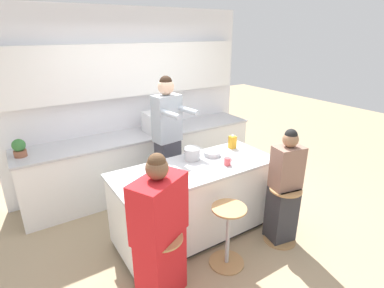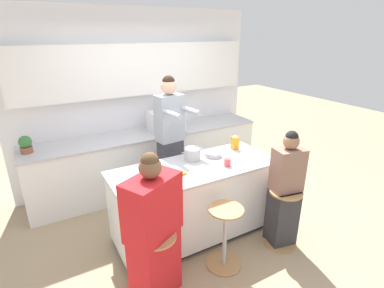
{
  "view_description": "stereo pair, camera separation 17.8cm",
  "coord_description": "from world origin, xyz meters",
  "px_view_note": "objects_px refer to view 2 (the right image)",
  "views": [
    {
      "loc": [
        -1.72,
        -2.58,
        2.37
      ],
      "look_at": [
        0.0,
        0.08,
        1.16
      ],
      "focal_mm": 28.0,
      "sensor_mm": 36.0,
      "label": 1
    },
    {
      "loc": [
        -1.57,
        -2.68,
        2.37
      ],
      "look_at": [
        0.0,
        0.08,
        1.16
      ],
      "focal_mm": 28.0,
      "sensor_mm": 36.0,
      "label": 2
    }
  ],
  "objects_px": {
    "bar_stool_leftmost": "(157,266)",
    "bar_stool_center": "(225,236)",
    "kitchen_island": "(195,201)",
    "coffee_cup_near": "(227,162)",
    "person_seated_near": "(285,194)",
    "banana_bunch": "(181,173)",
    "person_cooking": "(170,144)",
    "fruit_bowl": "(213,154)",
    "microwave": "(166,121)",
    "bar_stool_rightmost": "(283,217)",
    "person_wrapped_blanket": "(154,235)",
    "juice_carton": "(235,143)",
    "cooking_pot": "(193,154)",
    "potted_plant": "(26,144)"
  },
  "relations": [
    {
      "from": "bar_stool_leftmost",
      "to": "person_cooking",
      "type": "bearing_deg",
      "value": 59.5
    },
    {
      "from": "person_wrapped_blanket",
      "to": "fruit_bowl",
      "type": "xyz_separation_m",
      "value": [
        1.13,
        0.78,
        0.25
      ]
    },
    {
      "from": "person_seated_near",
      "to": "banana_bunch",
      "type": "distance_m",
      "value": 1.2
    },
    {
      "from": "bar_stool_center",
      "to": "coffee_cup_near",
      "type": "height_order",
      "value": "coffee_cup_near"
    },
    {
      "from": "bar_stool_leftmost",
      "to": "person_wrapped_blanket",
      "type": "xyz_separation_m",
      "value": [
        -0.01,
        0.03,
        0.32
      ]
    },
    {
      "from": "bar_stool_rightmost",
      "to": "fruit_bowl",
      "type": "xyz_separation_m",
      "value": [
        -0.43,
        0.82,
        0.57
      ]
    },
    {
      "from": "kitchen_island",
      "to": "bar_stool_rightmost",
      "type": "distance_m",
      "value": 1.03
    },
    {
      "from": "bar_stool_rightmost",
      "to": "juice_carton",
      "type": "relative_size",
      "value": 3.88
    },
    {
      "from": "bar_stool_rightmost",
      "to": "juice_carton",
      "type": "height_order",
      "value": "juice_carton"
    },
    {
      "from": "kitchen_island",
      "to": "potted_plant",
      "type": "relative_size",
      "value": 8.65
    },
    {
      "from": "coffee_cup_near",
      "to": "cooking_pot",
      "type": "bearing_deg",
      "value": 125.46
    },
    {
      "from": "person_cooking",
      "to": "bar_stool_rightmost",
      "type": "bearing_deg",
      "value": -69.14
    },
    {
      "from": "bar_stool_leftmost",
      "to": "microwave",
      "type": "distance_m",
      "value": 2.4
    },
    {
      "from": "person_wrapped_blanket",
      "to": "bar_stool_leftmost",
      "type": "bearing_deg",
      "value": -104.45
    },
    {
      "from": "fruit_bowl",
      "to": "microwave",
      "type": "height_order",
      "value": "microwave"
    },
    {
      "from": "bar_stool_center",
      "to": "coffee_cup_near",
      "type": "relative_size",
      "value": 6.36
    },
    {
      "from": "fruit_bowl",
      "to": "potted_plant",
      "type": "xyz_separation_m",
      "value": [
        -2.0,
        1.28,
        0.08
      ]
    },
    {
      "from": "bar_stool_leftmost",
      "to": "cooking_pot",
      "type": "distance_m",
      "value": 1.35
    },
    {
      "from": "bar_stool_rightmost",
      "to": "person_wrapped_blanket",
      "type": "relative_size",
      "value": 0.47
    },
    {
      "from": "person_seated_near",
      "to": "fruit_bowl",
      "type": "distance_m",
      "value": 0.95
    },
    {
      "from": "kitchen_island",
      "to": "bar_stool_center",
      "type": "xyz_separation_m",
      "value": [
        0.0,
        -0.61,
        -0.09
      ]
    },
    {
      "from": "fruit_bowl",
      "to": "banana_bunch",
      "type": "height_order",
      "value": "fruit_bowl"
    },
    {
      "from": "kitchen_island",
      "to": "coffee_cup_near",
      "type": "distance_m",
      "value": 0.62
    },
    {
      "from": "person_wrapped_blanket",
      "to": "microwave",
      "type": "xyz_separation_m",
      "value": [
        1.07,
        2.01,
        0.37
      ]
    },
    {
      "from": "person_cooking",
      "to": "bar_stool_leftmost",
      "type": "bearing_deg",
      "value": -127.59
    },
    {
      "from": "person_seated_near",
      "to": "potted_plant",
      "type": "distance_m",
      "value": 3.23
    },
    {
      "from": "bar_stool_center",
      "to": "person_wrapped_blanket",
      "type": "distance_m",
      "value": 0.85
    },
    {
      "from": "person_cooking",
      "to": "fruit_bowl",
      "type": "xyz_separation_m",
      "value": [
        0.31,
        -0.58,
        -0.0
      ]
    },
    {
      "from": "bar_stool_center",
      "to": "cooking_pot",
      "type": "xyz_separation_m",
      "value": [
        0.07,
        0.81,
        0.62
      ]
    },
    {
      "from": "kitchen_island",
      "to": "bar_stool_leftmost",
      "type": "xyz_separation_m",
      "value": [
        -0.78,
        -0.66,
        -0.09
      ]
    },
    {
      "from": "bar_stool_center",
      "to": "banana_bunch",
      "type": "xyz_separation_m",
      "value": [
        -0.23,
        0.51,
        0.56
      ]
    },
    {
      "from": "bar_stool_rightmost",
      "to": "cooking_pot",
      "type": "xyz_separation_m",
      "value": [
        -0.71,
        0.86,
        0.62
      ]
    },
    {
      "from": "banana_bunch",
      "to": "bar_stool_rightmost",
      "type": "bearing_deg",
      "value": -28.99
    },
    {
      "from": "coffee_cup_near",
      "to": "banana_bunch",
      "type": "height_order",
      "value": "coffee_cup_near"
    },
    {
      "from": "juice_carton",
      "to": "bar_stool_center",
      "type": "bearing_deg",
      "value": -130.94
    },
    {
      "from": "microwave",
      "to": "potted_plant",
      "type": "height_order",
      "value": "microwave"
    },
    {
      "from": "bar_stool_rightmost",
      "to": "coffee_cup_near",
      "type": "relative_size",
      "value": 6.36
    },
    {
      "from": "person_cooking",
      "to": "banana_bunch",
      "type": "distance_m",
      "value": 0.88
    },
    {
      "from": "person_wrapped_blanket",
      "to": "banana_bunch",
      "type": "bearing_deg",
      "value": 16.65
    },
    {
      "from": "bar_stool_rightmost",
      "to": "microwave",
      "type": "relative_size",
      "value": 1.38
    },
    {
      "from": "bar_stool_leftmost",
      "to": "bar_stool_center",
      "type": "height_order",
      "value": "same"
    },
    {
      "from": "coffee_cup_near",
      "to": "banana_bunch",
      "type": "distance_m",
      "value": 0.57
    },
    {
      "from": "person_wrapped_blanket",
      "to": "cooking_pot",
      "type": "xyz_separation_m",
      "value": [
        0.86,
        0.82,
        0.29
      ]
    },
    {
      "from": "bar_stool_leftmost",
      "to": "person_seated_near",
      "type": "distance_m",
      "value": 1.61
    },
    {
      "from": "person_cooking",
      "to": "kitchen_island",
      "type": "bearing_deg",
      "value": -100.12
    },
    {
      "from": "bar_stool_leftmost",
      "to": "bar_stool_rightmost",
      "type": "height_order",
      "value": "same"
    },
    {
      "from": "bar_stool_rightmost",
      "to": "fruit_bowl",
      "type": "bearing_deg",
      "value": 117.95
    },
    {
      "from": "person_cooking",
      "to": "microwave",
      "type": "bearing_deg",
      "value": 62.28
    },
    {
      "from": "bar_stool_center",
      "to": "potted_plant",
      "type": "height_order",
      "value": "potted_plant"
    },
    {
      "from": "person_wrapped_blanket",
      "to": "microwave",
      "type": "distance_m",
      "value": 2.31
    }
  ]
}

